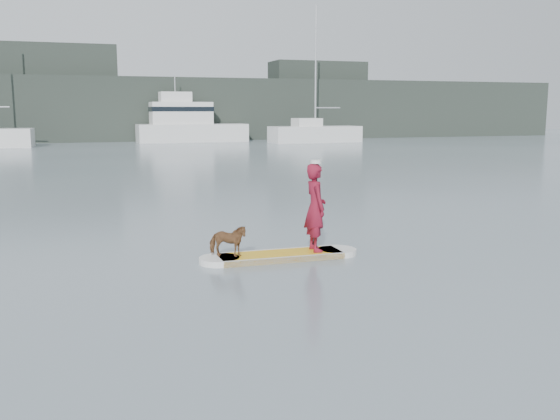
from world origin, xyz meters
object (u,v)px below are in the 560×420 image
object	(u,v)px
dog	(228,241)
motor_yacht_a	(187,124)
sailboat_e	(314,133)
paddleboard	(280,256)
paddler	(315,207)

from	to	relation	value
dog	motor_yacht_a	distance (m)	46.71
sailboat_e	motor_yacht_a	bearing A→B (deg)	154.62
paddleboard	sailboat_e	world-z (taller)	sailboat_e
paddleboard	motor_yacht_a	size ratio (longest dim) A/B	0.33
dog	sailboat_e	size ratio (longest dim) A/B	0.06
sailboat_e	motor_yacht_a	distance (m)	11.76
paddler	motor_yacht_a	bearing A→B (deg)	-4.67
sailboat_e	motor_yacht_a	world-z (taller)	sailboat_e
paddler	paddleboard	bearing A→B (deg)	91.37
paddleboard	paddler	size ratio (longest dim) A/B	1.84
paddleboard	motor_yacht_a	xyz separation A→B (m)	(6.24, 46.13, 1.63)
paddleboard	paddler	distance (m)	1.22
paddler	dog	bearing A→B (deg)	91.37
motor_yacht_a	dog	bearing A→B (deg)	-99.89
dog	sailboat_e	xyz separation A→B (m)	(18.21, 41.75, 0.43)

